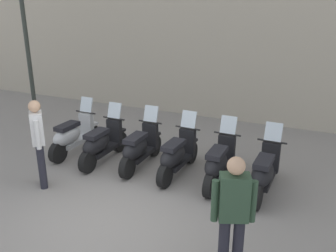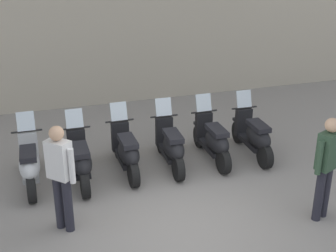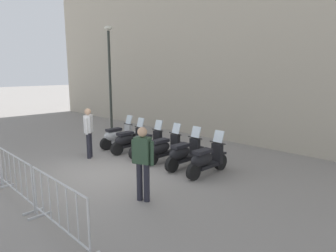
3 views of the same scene
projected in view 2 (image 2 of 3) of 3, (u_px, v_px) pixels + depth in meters
name	position (u px, v px, depth m)	size (l,w,h in m)	color
ground_plane	(183.00, 226.00, 7.29)	(120.00, 120.00, 0.00)	gray
motorcycle_0	(30.00, 164.00, 8.27)	(0.60, 1.72, 1.24)	black
motorcycle_1	(80.00, 160.00, 8.40)	(0.59, 1.72, 1.24)	black
motorcycle_2	(126.00, 151.00, 8.75)	(0.57, 1.73, 1.24)	black
motorcycle_3	(171.00, 146.00, 8.97)	(0.63, 1.72, 1.24)	black
motorcycle_4	(213.00, 140.00, 9.22)	(0.58, 1.73, 1.24)	black
motorcycle_5	(254.00, 136.00, 9.43)	(0.61, 1.72, 1.24)	black
officer_near_row_end	(327.00, 163.00, 7.14)	(0.53, 0.31, 1.73)	#23232D
officer_mid_plaza	(60.00, 173.00, 6.86)	(0.39, 0.45, 1.73)	#23232D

